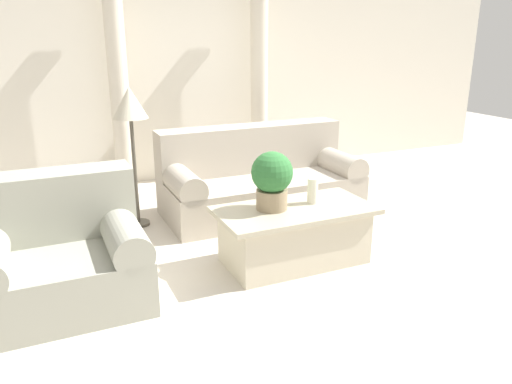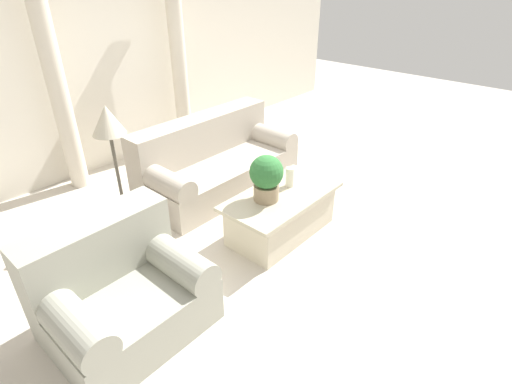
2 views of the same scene
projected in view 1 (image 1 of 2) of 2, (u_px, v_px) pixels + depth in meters
The scene contains 10 objects.
ground_plane at pixel (276, 245), 4.61m from camera, with size 16.00×16.00×0.00m, color beige.
wall_back at pixel (186, 55), 6.41m from camera, with size 10.00×0.06×3.20m.
sofa_long at pixel (259, 179), 5.41m from camera, with size 2.08×0.95×0.90m.
loveseat at pixel (59, 253), 3.58m from camera, with size 1.16×0.95×0.90m.
coffee_table at pixel (294, 234), 4.20m from camera, with size 1.31×0.69×0.49m.
potted_plant at pixel (272, 178), 4.03m from camera, with size 0.34×0.34×0.48m.
pillar_candle at pixel (313, 191), 4.22m from camera, with size 0.09×0.09×0.22m.
floor_lamp at pixel (130, 110), 4.74m from camera, with size 0.33×0.33×1.39m.
column_left at pixel (119, 86), 5.88m from camera, with size 0.32×0.32×2.48m.
column_right at pixel (259, 80), 6.59m from camera, with size 0.32×0.32×2.48m.
Camera 1 is at (-1.92, -3.78, 1.87)m, focal length 35.00 mm.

